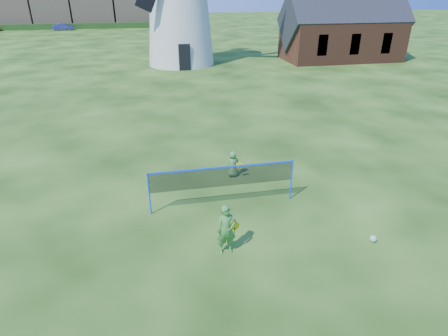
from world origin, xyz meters
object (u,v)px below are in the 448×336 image
object	(u,v)px
player_girl	(226,230)
play_ball	(373,239)
chapel	(342,31)
car_right	(63,27)
player_boy	(233,164)
badminton_net	(223,177)

from	to	relation	value
player_girl	play_ball	size ratio (longest dim) A/B	7.08
play_ball	chapel	bearing A→B (deg)	64.75
play_ball	car_right	bearing A→B (deg)	107.06
play_ball	car_right	world-z (taller)	car_right
player_boy	play_ball	xyz separation A→B (m)	(3.22, -5.10, -0.43)
chapel	player_girl	size ratio (longest dim) A/B	7.89
player_girl	player_boy	size ratio (longest dim) A/B	1.43
player_girl	player_boy	world-z (taller)	player_girl
chapel	car_right	bearing A→B (deg)	132.50
chapel	play_ball	distance (m)	32.51
car_right	player_boy	bearing A→B (deg)	-171.67
chapel	play_ball	xyz separation A→B (m)	(-13.81, -29.29, -2.81)
chapel	car_right	xyz separation A→B (m)	(-34.29, 37.42, -2.34)
player_boy	car_right	world-z (taller)	car_right
player_girl	play_ball	distance (m)	4.54
badminton_net	play_ball	world-z (taller)	badminton_net
player_boy	play_ball	size ratio (longest dim) A/B	4.95
player_girl	player_boy	bearing A→B (deg)	73.75
chapel	player_girl	bearing A→B (deg)	-122.34
chapel	car_right	size ratio (longest dim) A/B	3.48
player_boy	play_ball	world-z (taller)	player_boy
chapel	play_ball	world-z (taller)	chapel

